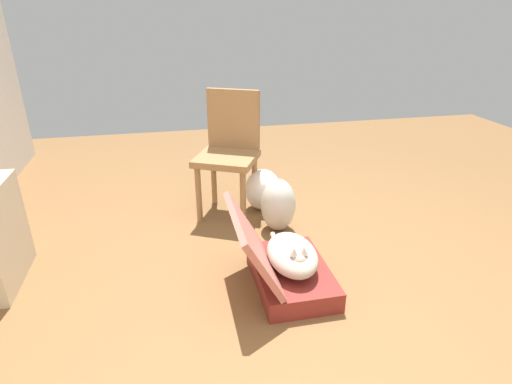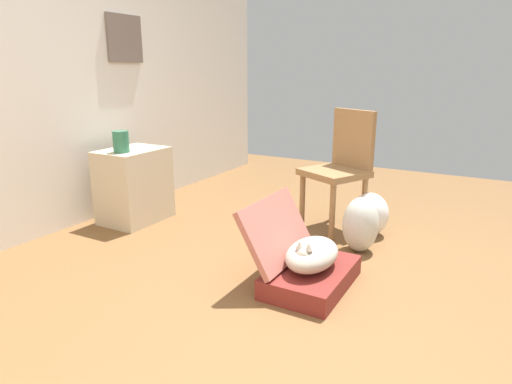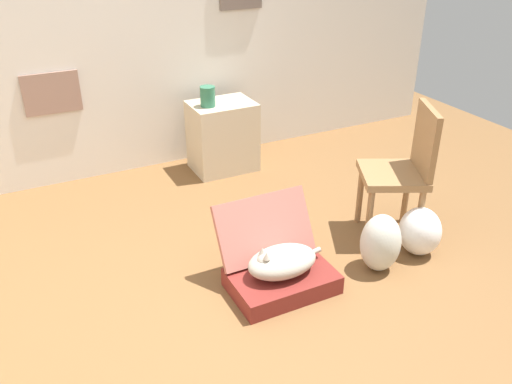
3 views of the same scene
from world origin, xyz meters
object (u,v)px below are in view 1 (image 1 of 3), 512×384
Objects in this scene: cat at (292,255)px; chair at (229,149)px; suitcase_base at (291,275)px; plastic_bag_clear at (263,190)px; plastic_bag_white at (278,205)px.

chair is (1.05, 0.20, 0.31)m from cat.
suitcase_base is at bearing -4.75° from cat.
cat is 0.55× the size of chair.
suitcase_base is 1.03m from plastic_bag_clear.
cat is at bearing 176.58° from plastic_bag_clear.
plastic_bag_clear is at bearing 20.78° from chair.
plastic_bag_clear is 0.44m from chair.
chair is at bearing 10.64° from cat.
plastic_bag_clear reaches higher than suitcase_base.
cat is (-0.00, 0.00, 0.15)m from suitcase_base.
chair is at bearing 37.17° from plastic_bag_white.
plastic_bag_white is 0.58m from chair.
plastic_bag_white reaches higher than plastic_bag_clear.
suitcase_base is at bearing 176.59° from plastic_bag_clear.
plastic_bag_clear is at bearing -3.41° from suitcase_base.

